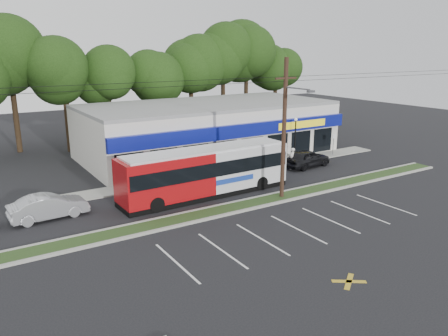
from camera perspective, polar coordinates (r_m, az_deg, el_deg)
The scene contains 15 objects.
ground at distance 29.79m, azimuth 4.27°, elevation -5.43°, with size 120.00×120.00×0.00m, color black.
grass_strip at distance 30.52m, azimuth 3.16°, elevation -4.77°, with size 40.00×1.60×0.12m, color #233B18.
curb_south at distance 29.88m, azimuth 4.10°, elevation -5.22°, with size 40.00×0.25×0.14m, color #9E9E93.
curb_north at distance 31.18m, azimuth 2.26°, elevation -4.31°, with size 40.00×0.25×0.14m, color #9E9E93.
sidewalk at distance 39.52m, azimuth 2.38°, elevation -0.12°, with size 32.00×2.20×0.10m, color #9E9E93.
strip_mall at distance 44.92m, azimuth -2.07°, elevation 5.14°, with size 25.00×12.55×5.30m.
utility_pole at distance 30.79m, azimuth 7.71°, elevation 5.60°, with size 50.00×2.77×10.00m.
lamp_post at distance 42.40m, azimuth 9.29°, elevation 4.38°, with size 0.30×0.30×4.25m.
sign_post at distance 45.87m, azimuth 14.13°, elevation 3.51°, with size 0.45×0.10×2.23m.
tree_line at distance 52.63m, azimuth -9.26°, elevation 12.75°, with size 46.76×6.76×11.83m.
metrobus at distance 32.10m, azimuth -2.34°, elevation -0.34°, with size 13.30×3.10×3.56m.
car_dark at distance 40.88m, azimuth 10.77°, elevation 1.26°, with size 1.95×4.84×1.65m, color black.
car_silver at distance 30.11m, azimuth -21.94°, elevation -4.70°, with size 1.68×4.83×1.59m, color #999BA0.
pedestrian_a at distance 39.85m, azimuth 8.86°, elevation 1.22°, with size 0.72×0.47×1.96m, color silver.
pedestrian_b at distance 36.03m, azimuth 2.42°, elevation -0.47°, with size 0.74×0.57×1.51m, color #BCAFA9.
Camera 1 is at (-16.69, -22.35, 10.45)m, focal length 35.00 mm.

